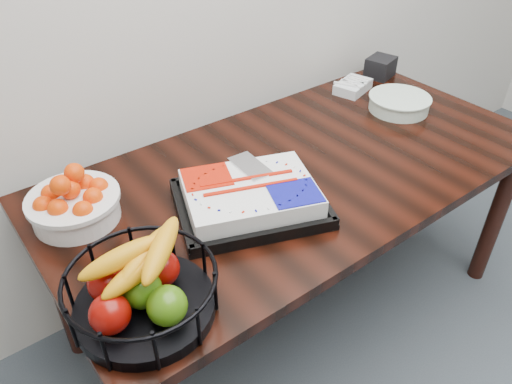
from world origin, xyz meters
TOP-DOWN VIEW (x-y plane):
  - table at (0.00, 2.00)m, footprint 1.80×0.90m
  - cake_tray at (-0.29, 1.92)m, footprint 0.54×0.49m
  - tangerine_bowl at (-0.73, 2.19)m, footprint 0.27×0.27m
  - fruit_basket at (-0.74, 1.74)m, footprint 0.36×0.36m
  - plate_stack at (0.60, 2.07)m, footprint 0.25×0.25m
  - fork_bag at (0.58, 2.31)m, footprint 0.20×0.16m
  - napkin_box at (0.80, 2.35)m, footprint 0.15×0.14m

SIDE VIEW (x-z plane):
  - table at x=0.00m, z-range 0.29..1.04m
  - fork_bag at x=0.58m, z-range 0.75..0.80m
  - plate_stack at x=0.60m, z-range 0.75..0.81m
  - cake_tray at x=-0.29m, z-range 0.75..0.84m
  - napkin_box at x=0.80m, z-range 0.75..0.84m
  - tangerine_bowl at x=-0.73m, z-range 0.74..0.91m
  - fruit_basket at x=-0.74m, z-range 0.73..0.93m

